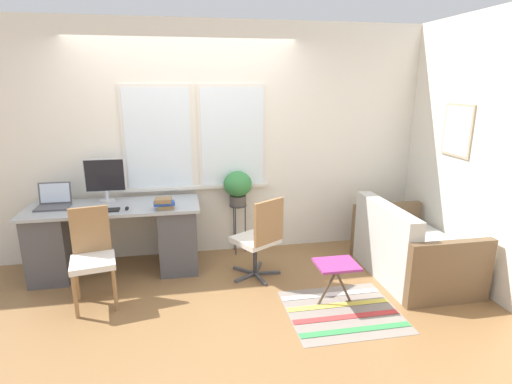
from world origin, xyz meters
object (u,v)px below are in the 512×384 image
object	(u,v)px
mouse	(127,208)
folding_stool	(336,267)
book_stack	(164,203)
desk_chair_wooden	(92,255)
plant_stand	(238,212)
laptop	(54,202)
monitor	(105,178)
office_chair_swivel	(260,237)
potted_plant	(238,186)
keyboard	(97,211)
couch_loveseat	(409,251)

from	to	relation	value
mouse	folding_stool	bearing A→B (deg)	-24.75
book_stack	desk_chair_wooden	size ratio (longest dim) A/B	0.24
book_stack	plant_stand	distance (m)	1.01
desk_chair_wooden	plant_stand	distance (m)	1.74
laptop	monitor	size ratio (longest dim) A/B	0.69
desk_chair_wooden	office_chair_swivel	distance (m)	1.63
potted_plant	folding_stool	xyz separation A→B (m)	(0.73, -1.35, -0.48)
desk_chair_wooden	plant_stand	world-z (taller)	desk_chair_wooden
laptop	book_stack	xyz separation A→B (m)	(1.15, -0.28, 0.01)
desk_chair_wooden	folding_stool	size ratio (longest dim) A/B	2.17
monitor	folding_stool	xyz separation A→B (m)	(2.20, -1.27, -0.65)
keyboard	desk_chair_wooden	world-z (taller)	desk_chair_wooden
keyboard	folding_stool	size ratio (longest dim) A/B	1.04
potted_plant	office_chair_swivel	bearing A→B (deg)	-79.49
monitor	potted_plant	bearing A→B (deg)	2.76
office_chair_swivel	desk_chair_wooden	bearing A→B (deg)	-23.88
keyboard	office_chair_swivel	distance (m)	1.68
plant_stand	folding_stool	xyz separation A→B (m)	(0.73, -1.35, -0.14)
folding_stool	couch_loveseat	bearing A→B (deg)	22.48
laptop	mouse	bearing A→B (deg)	-17.59
couch_loveseat	potted_plant	distance (m)	2.04
laptop	couch_loveseat	bearing A→B (deg)	-11.14
mouse	book_stack	size ratio (longest dim) A/B	0.31
desk_chair_wooden	potted_plant	bearing A→B (deg)	20.67
folding_stool	monitor	bearing A→B (deg)	149.91
couch_loveseat	monitor	bearing A→B (deg)	74.84
mouse	couch_loveseat	distance (m)	3.02
potted_plant	folding_stool	bearing A→B (deg)	-61.51
laptop	monitor	world-z (taller)	monitor
book_stack	desk_chair_wooden	world-z (taller)	desk_chair_wooden
monitor	keyboard	xyz separation A→B (m)	(-0.03, -0.38, -0.25)
book_stack	plant_stand	bearing A→B (deg)	30.28
keyboard	desk_chair_wooden	bearing A→B (deg)	-88.36
laptop	desk_chair_wooden	world-z (taller)	laptop
monitor	office_chair_swivel	world-z (taller)	monitor
mouse	keyboard	bearing A→B (deg)	-179.09
monitor	couch_loveseat	world-z (taller)	monitor
monitor	potted_plant	size ratio (longest dim) A/B	1.17
monitor	desk_chair_wooden	distance (m)	0.99
desk_chair_wooden	potted_plant	xyz separation A→B (m)	(1.49, 0.91, 0.36)
couch_loveseat	folding_stool	bearing A→B (deg)	112.48
book_stack	folding_stool	distance (m)	1.84
laptop	desk_chair_wooden	xyz separation A→B (m)	(0.49, -0.70, -0.33)
mouse	monitor	bearing A→B (deg)	124.04
mouse	office_chair_swivel	world-z (taller)	office_chair_swivel
laptop	plant_stand	size ratio (longest dim) A/B	0.53
laptop	potted_plant	size ratio (longest dim) A/B	0.80
laptop	couch_loveseat	size ratio (longest dim) A/B	0.25
laptop	monitor	xyz separation A→B (m)	(0.51, 0.14, 0.20)
laptop	mouse	xyz separation A→B (m)	(0.77, -0.24, -0.04)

